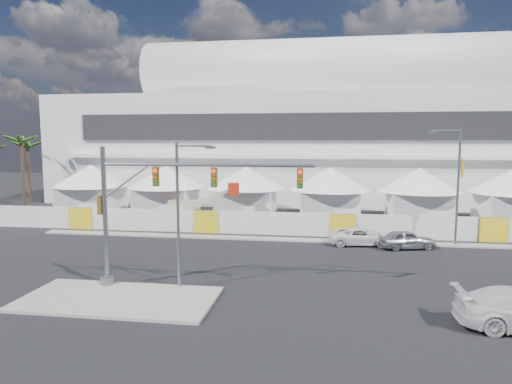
# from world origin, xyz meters

# --- Properties ---
(ground) EXTENTS (160.00, 160.00, 0.00)m
(ground) POSITION_xyz_m (0.00, 0.00, 0.00)
(ground) COLOR black
(ground) RESTS_ON ground
(median_island) EXTENTS (10.00, 5.00, 0.15)m
(median_island) POSITION_xyz_m (-6.00, -3.00, 0.07)
(median_island) COLOR gray
(median_island) RESTS_ON ground
(stadium) EXTENTS (80.00, 24.80, 21.98)m
(stadium) POSITION_xyz_m (8.71, 41.50, 9.45)
(stadium) COLOR silver
(stadium) RESTS_ON ground
(tent_row) EXTENTS (53.40, 8.40, 5.40)m
(tent_row) POSITION_xyz_m (0.50, 24.00, 3.15)
(tent_row) COLOR white
(tent_row) RESTS_ON ground
(hoarding_fence) EXTENTS (70.00, 0.25, 2.00)m
(hoarding_fence) POSITION_xyz_m (6.00, 14.50, 1.00)
(hoarding_fence) COLOR silver
(hoarding_fence) RESTS_ON ground
(palm_cluster) EXTENTS (10.60, 10.60, 8.55)m
(palm_cluster) POSITION_xyz_m (-33.46, 29.50, 6.88)
(palm_cluster) COLOR #47331E
(palm_cluster) RESTS_ON ground
(sedan_silver) EXTENTS (2.62, 4.50, 1.44)m
(sedan_silver) POSITION_xyz_m (10.70, 10.94, 0.72)
(sedan_silver) COLOR #9B9A9F
(sedan_silver) RESTS_ON ground
(pickup_curb) EXTENTS (2.83, 5.14, 1.36)m
(pickup_curb) POSITION_xyz_m (7.30, 11.72, 0.68)
(pickup_curb) COLOR white
(pickup_curb) RESTS_ON ground
(traffic_mast) EXTENTS (11.92, 0.75, 7.76)m
(traffic_mast) POSITION_xyz_m (-5.10, -1.00, 4.54)
(traffic_mast) COLOR slate
(traffic_mast) RESTS_ON median_island
(streetlight_median) EXTENTS (2.21, 0.22, 7.97)m
(streetlight_median) POSITION_xyz_m (-3.23, -0.80, 4.73)
(streetlight_median) COLOR slate
(streetlight_median) RESTS_ON median_island
(streetlight_curb) EXTENTS (2.71, 0.61, 9.16)m
(streetlight_curb) POSITION_xyz_m (14.41, 12.50, 5.31)
(streetlight_curb) COLOR gray
(streetlight_curb) RESTS_ON ground
(boom_lift) EXTENTS (8.33, 2.95, 4.10)m
(boom_lift) POSITION_xyz_m (-8.80, 17.13, 1.10)
(boom_lift) COLOR red
(boom_lift) RESTS_ON ground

